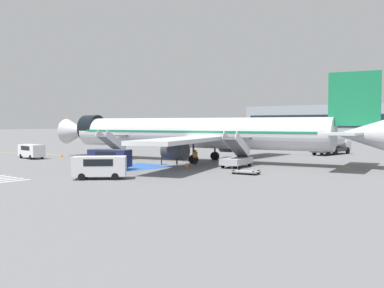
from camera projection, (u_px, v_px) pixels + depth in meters
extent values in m
plane|color=slate|center=(185.00, 161.00, 60.18)|extent=(600.00, 600.00, 0.00)
cube|color=gold|center=(193.00, 161.00, 59.06)|extent=(77.92, 18.64, 0.01)
cube|color=#2856A8|center=(131.00, 167.00, 51.16)|extent=(6.80, 8.81, 0.01)
cube|color=silver|center=(4.00, 180.00, 39.57)|extent=(0.44, 3.60, 0.01)
cube|color=silver|center=(11.00, 181.00, 38.77)|extent=(0.44, 3.60, 0.01)
cylinder|color=silver|center=(193.00, 133.00, 58.89)|extent=(35.96, 12.12, 3.92)
cone|color=silver|center=(77.00, 131.00, 68.54)|extent=(5.09, 4.74, 3.84)
cone|color=silver|center=(362.00, 135.00, 48.86)|extent=(6.59, 5.02, 3.77)
cylinder|color=black|center=(92.00, 128.00, 67.11)|extent=(3.20, 4.40, 3.96)
cube|color=#197A4C|center=(193.00, 131.00, 58.88)|extent=(33.17, 11.53, 0.24)
cube|color=silver|center=(181.00, 140.00, 49.00)|extent=(10.90, 18.40, 0.44)
cylinder|color=#38383D|center=(175.00, 151.00, 51.35)|extent=(3.15, 2.68, 2.11)
cube|color=silver|center=(245.00, 136.00, 65.40)|extent=(6.35, 18.27, 0.44)
cylinder|color=#38383D|center=(230.00, 145.00, 64.84)|extent=(3.15, 2.68, 2.11)
cube|color=#197A4C|center=(354.00, 99.00, 49.10)|extent=(5.43, 1.62, 5.94)
cube|color=silver|center=(342.00, 134.00, 46.29)|extent=(4.88, 6.92, 0.24)
cube|color=silver|center=(353.00, 132.00, 52.82)|extent=(4.88, 6.92, 0.24)
cylinder|color=#38383D|center=(117.00, 145.00, 65.01)|extent=(0.20, 0.20, 2.93)
cylinder|color=black|center=(117.00, 155.00, 65.08)|extent=(0.88, 0.47, 0.84)
cylinder|color=#38383D|center=(193.00, 149.00, 55.48)|extent=(0.24, 0.24, 2.61)
cylinder|color=black|center=(193.00, 159.00, 55.54)|extent=(1.21, 0.84, 1.10)
cylinder|color=#38383D|center=(215.00, 146.00, 60.85)|extent=(0.24, 0.24, 2.61)
cylinder|color=black|center=(215.00, 156.00, 60.91)|extent=(1.21, 0.84, 1.10)
cube|color=#ADB2BA|center=(112.00, 156.00, 59.77)|extent=(3.25, 5.18, 0.70)
cylinder|color=black|center=(114.00, 157.00, 61.71)|extent=(0.38, 0.73, 0.70)
cylinder|color=black|center=(125.00, 158.00, 60.81)|extent=(0.38, 0.73, 0.70)
cylinder|color=black|center=(98.00, 159.00, 58.76)|extent=(0.38, 0.73, 0.70)
cylinder|color=black|center=(109.00, 159.00, 57.87)|extent=(0.38, 0.73, 0.70)
cube|color=#4C4C51|center=(111.00, 144.00, 59.70)|extent=(2.35, 4.38, 2.40)
cube|color=#4C4C51|center=(122.00, 136.00, 61.65)|extent=(1.86, 1.45, 0.12)
cube|color=silver|center=(107.00, 141.00, 60.05)|extent=(1.10, 4.43, 3.09)
cube|color=silver|center=(116.00, 141.00, 59.31)|extent=(1.10, 4.43, 3.09)
cube|color=#ADB2BA|center=(236.00, 161.00, 51.15)|extent=(3.25, 5.18, 0.70)
cylinder|color=black|center=(235.00, 163.00, 53.09)|extent=(0.38, 0.73, 0.70)
cylinder|color=black|center=(250.00, 163.00, 52.20)|extent=(0.38, 0.73, 0.70)
cylinder|color=black|center=(223.00, 165.00, 50.14)|extent=(0.38, 0.73, 0.70)
cylinder|color=black|center=(238.00, 166.00, 49.25)|extent=(0.38, 0.73, 0.70)
cube|color=#4C4C51|center=(237.00, 148.00, 51.08)|extent=(2.35, 4.37, 2.37)
cube|color=#4C4C51|center=(244.00, 138.00, 53.03)|extent=(1.86, 1.45, 0.12)
cube|color=silver|center=(230.00, 144.00, 51.43)|extent=(1.10, 4.43, 3.06)
cube|color=silver|center=(243.00, 144.00, 50.69)|extent=(1.10, 4.43, 3.06)
cube|color=#38383D|center=(330.00, 150.00, 71.40)|extent=(3.01, 8.25, 0.60)
cube|color=silver|center=(342.00, 146.00, 74.15)|extent=(2.48, 1.95, 1.60)
cube|color=black|center=(345.00, 144.00, 74.77)|extent=(2.00, 0.17, 0.70)
cylinder|color=#B7BCC4|center=(329.00, 140.00, 71.08)|extent=(2.85, 5.73, 2.50)
cylinder|color=gold|center=(329.00, 140.00, 71.08)|extent=(2.57, 0.51, 2.55)
cylinder|color=black|center=(334.00, 150.00, 74.79)|extent=(0.34, 0.98, 0.96)
cylinder|color=black|center=(348.00, 151.00, 73.09)|extent=(0.34, 0.98, 0.96)
cylinder|color=black|center=(322.00, 151.00, 71.95)|extent=(0.34, 0.98, 0.96)
cylinder|color=black|center=(335.00, 152.00, 70.26)|extent=(0.34, 0.98, 0.96)
cylinder|color=black|center=(314.00, 152.00, 70.38)|extent=(0.34, 0.98, 0.96)
cylinder|color=black|center=(328.00, 153.00, 68.68)|extent=(0.34, 0.98, 0.96)
cube|color=silver|center=(100.00, 166.00, 40.33)|extent=(4.71, 4.80, 1.72)
cube|color=black|center=(100.00, 162.00, 40.31)|extent=(3.28, 3.30, 0.62)
cylinder|color=black|center=(117.00, 174.00, 41.42)|extent=(0.59, 0.60, 0.64)
cylinder|color=black|center=(115.00, 177.00, 39.54)|extent=(0.59, 0.60, 0.64)
cylinder|color=black|center=(85.00, 174.00, 41.19)|extent=(0.59, 0.60, 0.64)
cylinder|color=black|center=(82.00, 177.00, 39.32)|extent=(0.59, 0.60, 0.64)
cube|color=silver|center=(31.00, 150.00, 63.26)|extent=(4.86, 2.03, 1.67)
cube|color=black|center=(31.00, 148.00, 63.25)|extent=(2.71, 1.96, 0.60)
cylinder|color=black|center=(21.00, 156.00, 63.75)|extent=(0.65, 0.23, 0.64)
cylinder|color=black|center=(32.00, 156.00, 64.94)|extent=(0.65, 0.23, 0.64)
cylinder|color=black|center=(31.00, 157.00, 61.67)|extent=(0.65, 0.23, 0.64)
cylinder|color=black|center=(42.00, 157.00, 62.85)|extent=(0.65, 0.23, 0.64)
cube|color=#1E234C|center=(110.00, 158.00, 48.67)|extent=(4.88, 3.45, 1.84)
cube|color=black|center=(110.00, 154.00, 48.65)|extent=(3.02, 2.71, 0.66)
cylinder|color=black|center=(125.00, 166.00, 49.06)|extent=(0.67, 0.43, 0.64)
cylinder|color=black|center=(117.00, 168.00, 47.43)|extent=(0.67, 0.43, 0.64)
cylinder|color=black|center=(103.00, 165.00, 49.99)|extent=(0.67, 0.43, 0.64)
cylinder|color=black|center=(94.00, 167.00, 48.36)|extent=(0.67, 0.43, 0.64)
cube|color=gray|center=(246.00, 172.00, 44.19)|extent=(2.86, 2.02, 0.12)
cylinder|color=black|center=(258.00, 172.00, 44.23)|extent=(0.41, 0.18, 0.40)
cylinder|color=black|center=(253.00, 173.00, 43.12)|extent=(0.41, 0.18, 0.40)
cylinder|color=black|center=(239.00, 171.00, 45.26)|extent=(0.41, 0.18, 0.40)
cylinder|color=black|center=(234.00, 172.00, 44.15)|extent=(0.41, 0.18, 0.40)
cylinder|color=gray|center=(260.00, 168.00, 44.18)|extent=(0.05, 0.05, 0.55)
cylinder|color=gray|center=(255.00, 169.00, 42.98)|extent=(0.05, 0.05, 0.55)
cylinder|color=gray|center=(238.00, 167.00, 45.36)|extent=(0.05, 0.05, 0.55)
cylinder|color=gray|center=(232.00, 168.00, 44.17)|extent=(0.05, 0.05, 0.55)
cylinder|color=#2D2D33|center=(162.00, 161.00, 54.25)|extent=(0.14, 0.14, 0.90)
cylinder|color=#2D2D33|center=(161.00, 161.00, 54.41)|extent=(0.14, 0.14, 0.90)
cube|color=yellow|center=(161.00, 154.00, 54.29)|extent=(0.46, 0.44, 0.71)
cube|color=silver|center=(161.00, 154.00, 54.29)|extent=(0.48, 0.45, 0.06)
sphere|color=brown|center=(161.00, 150.00, 54.27)|extent=(0.24, 0.24, 0.24)
cylinder|color=#2D2D33|center=(195.00, 160.00, 55.42)|extent=(0.14, 0.14, 0.83)
cylinder|color=#2D2D33|center=(196.00, 160.00, 55.42)|extent=(0.14, 0.14, 0.83)
cube|color=yellow|center=(196.00, 154.00, 55.39)|extent=(0.46, 0.45, 0.66)
cube|color=silver|center=(196.00, 154.00, 55.39)|extent=(0.47, 0.46, 0.06)
sphere|color=tan|center=(196.00, 151.00, 55.37)|extent=(0.22, 0.22, 0.22)
cylinder|color=black|center=(177.00, 161.00, 54.34)|extent=(0.14, 0.14, 0.91)
cylinder|color=black|center=(177.00, 161.00, 54.50)|extent=(0.14, 0.14, 0.91)
cube|color=orange|center=(177.00, 154.00, 54.38)|extent=(0.47, 0.39, 0.72)
cube|color=silver|center=(177.00, 154.00, 54.38)|extent=(0.49, 0.40, 0.06)
sphere|color=beige|center=(177.00, 150.00, 54.36)|extent=(0.25, 0.25, 0.25)
cylinder|color=#191E38|center=(195.00, 161.00, 54.12)|extent=(0.14, 0.14, 0.87)
cylinder|color=#191E38|center=(194.00, 161.00, 54.09)|extent=(0.14, 0.14, 0.87)
cube|color=orange|center=(195.00, 155.00, 54.07)|extent=(0.44, 0.46, 0.69)
cube|color=silver|center=(195.00, 155.00, 54.07)|extent=(0.45, 0.48, 0.06)
sphere|color=brown|center=(195.00, 151.00, 54.05)|extent=(0.24, 0.24, 0.24)
cone|color=orange|center=(187.00, 165.00, 50.10)|extent=(0.58, 0.58, 0.65)
cylinder|color=white|center=(187.00, 165.00, 50.10)|extent=(0.32, 0.32, 0.08)
cone|color=orange|center=(61.00, 155.00, 66.46)|extent=(0.44, 0.44, 0.49)
cylinder|color=white|center=(61.00, 155.00, 66.46)|extent=(0.24, 0.24, 0.06)
cube|color=#19232D|center=(382.00, 121.00, 114.80)|extent=(81.12, 0.10, 3.55)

